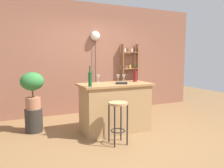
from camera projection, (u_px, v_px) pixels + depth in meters
name	position (u px, v px, depth m)	size (l,w,h in m)	color
ground	(122.00, 135.00, 4.00)	(12.00, 12.00, 0.00)	brown
back_wall	(88.00, 58.00, 5.59)	(6.40, 0.10, 2.80)	#8C5642
kitchen_counter	(115.00, 107.00, 4.22)	(1.38, 0.70, 0.93)	#A87F51
bar_stool	(118.00, 114.00, 3.55)	(0.31, 0.31, 0.70)	black
spice_shelf	(130.00, 76.00, 6.00)	(0.48, 0.15, 1.79)	olive
plant_stool	(34.00, 120.00, 4.17)	(0.33, 0.33, 0.45)	#2D2823
potted_plant	(32.00, 86.00, 4.09)	(0.43, 0.39, 0.70)	#A86B4C
bottle_spirits_clear	(135.00, 76.00, 4.45)	(0.08, 0.08, 0.31)	maroon
bottle_vinegar	(90.00, 79.00, 3.70)	(0.06, 0.06, 0.35)	#194C23
wine_glass_left	(118.00, 77.00, 4.25)	(0.07, 0.07, 0.16)	silver
wine_glass_center	(98.00, 77.00, 4.20)	(0.07, 0.07, 0.16)	silver
wine_glass_right	(124.00, 77.00, 4.27)	(0.07, 0.07, 0.16)	silver
cookbook	(121.00, 83.00, 4.08)	(0.21, 0.15, 0.04)	black
pendant_globe_light	(95.00, 37.00, 5.49)	(0.24, 0.24, 2.09)	black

